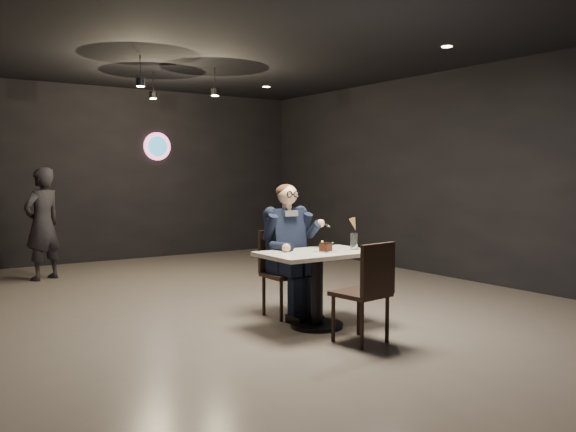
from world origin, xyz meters
TOP-DOWN VIEW (x-y plane):
  - floor at (0.00, 0.00)m, footprint 9.00×9.00m
  - wall_sign at (0.80, 4.47)m, footprint 0.50×0.06m
  - pendant_lights at (0.00, 2.00)m, footprint 1.40×1.20m
  - main_table at (0.15, -1.22)m, footprint 1.10×0.70m
  - chair_far at (0.15, -0.67)m, footprint 0.42×0.46m
  - chair_near at (0.15, -1.87)m, footprint 0.48×0.51m
  - seated_man at (0.15, -0.67)m, footprint 0.60×0.80m
  - dessert_plate at (0.22, -1.27)m, footprint 0.25×0.25m
  - cake_slice at (0.18, -1.32)m, footprint 0.13×0.12m
  - mint_leaf at (0.25, -1.33)m, footprint 0.06×0.04m
  - sundae_glass at (0.57, -1.29)m, footprint 0.07×0.07m
  - wafer_cone at (0.59, -1.26)m, footprint 0.08×0.08m
  - passerby at (-1.48, 3.12)m, footprint 0.70×0.61m

SIDE VIEW (x-z plane):
  - floor at x=0.00m, z-range 0.00..0.00m
  - main_table at x=0.15m, z-range 0.00..0.75m
  - chair_far at x=0.15m, z-range 0.00..0.92m
  - chair_near at x=0.15m, z-range 0.00..0.92m
  - seated_man at x=0.15m, z-range 0.00..1.44m
  - dessert_plate at x=0.22m, z-range 0.75..0.76m
  - cake_slice at x=0.18m, z-range 0.76..0.84m
  - passerby at x=-1.48m, z-range 0.00..1.60m
  - sundae_glass at x=0.57m, z-range 0.75..0.91m
  - mint_leaf at x=0.25m, z-range 0.84..0.85m
  - wafer_cone at x=0.59m, z-range 0.93..1.07m
  - wall_sign at x=0.80m, z-range 1.75..2.25m
  - pendant_lights at x=0.00m, z-range 2.70..3.06m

